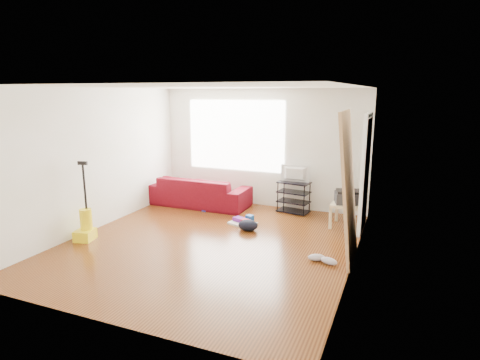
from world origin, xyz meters
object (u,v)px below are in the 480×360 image
at_px(sofa, 200,205).
at_px(vacuum, 85,226).
at_px(side_table, 348,207).
at_px(cleaning_tray, 243,222).
at_px(backpack, 248,230).
at_px(bucket, 206,210).
at_px(tv_stand, 294,197).

bearing_deg(sofa, vacuum, 73.27).
bearing_deg(side_table, cleaning_tray, -162.00).
bearing_deg(vacuum, cleaning_tray, 25.31).
xyz_separation_m(side_table, vacuum, (-3.95, -2.34, -0.13)).
bearing_deg(cleaning_tray, backpack, -54.66).
distance_m(sofa, bucket, 0.42).
xyz_separation_m(side_table, bucket, (-2.87, -0.04, -0.38)).
bearing_deg(bucket, vacuum, -115.19).
distance_m(side_table, backpack, 1.87).
height_order(tv_stand, side_table, tv_stand).
bearing_deg(bucket, tv_stand, 17.96).
xyz_separation_m(cleaning_tray, vacuum, (-2.14, -1.75, 0.20)).
relative_size(tv_stand, backpack, 1.93).
bearing_deg(side_table, tv_stand, 155.82).
height_order(side_table, backpack, side_table).
bearing_deg(tv_stand, bucket, -153.46).
relative_size(side_table, vacuum, 0.44).
xyz_separation_m(backpack, vacuum, (-2.34, -1.46, 0.25)).
xyz_separation_m(tv_stand, vacuum, (-2.80, -2.85, -0.08)).
bearing_deg(backpack, vacuum, -151.96).
relative_size(tv_stand, vacuum, 0.52).
distance_m(bucket, backpack, 1.52).
relative_size(tv_stand, side_table, 1.17).
xyz_separation_m(tv_stand, bucket, (-1.72, -0.56, -0.33)).
height_order(side_table, cleaning_tray, side_table).
relative_size(backpack, vacuum, 0.27).
height_order(sofa, side_table, side_table).
height_order(side_table, vacuum, vacuum).
xyz_separation_m(cleaning_tray, backpack, (0.21, -0.29, -0.05)).
height_order(sofa, bucket, sofa).
bearing_deg(backpack, side_table, 24.81).
height_order(cleaning_tray, backpack, cleaning_tray).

